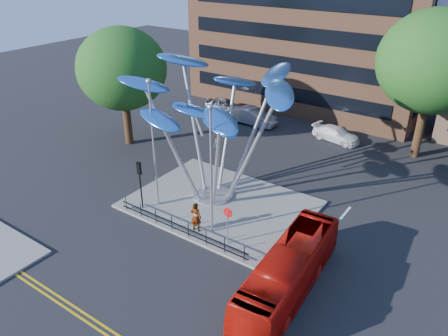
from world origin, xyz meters
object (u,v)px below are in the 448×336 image
Objects in this scene: leaf_sculpture at (213,105)px; parked_car_right at (336,134)px; tree_left at (122,69)px; parked_car_mid at (253,116)px; street_lamp_right at (211,160)px; pedestrian at (196,217)px; no_entry_sign_island at (228,220)px; traffic_light_island at (140,176)px; street_lamp_left at (153,134)px; tree_right at (434,62)px; parked_car_left at (224,105)px; red_bus at (288,272)px.

leaf_sculpture is 16.20m from parked_car_right.
tree_left is at bearing 164.45° from leaf_sculpture.
parked_car_mid is at bearing 110.75° from leaf_sculpture.
street_lamp_right is 4.08m from pedestrian.
no_entry_sign_island is at bearing -169.43° from parked_car_right.
traffic_light_island is 1.73× the size of pedestrian.
street_lamp_left is (9.50, -6.50, -1.44)m from tree_left.
street_lamp_left reaches higher than street_lamp_right.
street_lamp_left is 1.98× the size of parked_car_right.
street_lamp_left is 5.99m from pedestrian.
pedestrian is (-8.36, -19.50, -6.90)m from tree_right.
street_lamp_left reaches higher than pedestrian.
tree_right is 2.82× the size of parked_car_left.
parked_car_right is (15.20, 11.28, -6.15)m from tree_left.
tree_right is 0.95× the size of leaf_sculpture.
street_lamp_left is at bearing -165.55° from parked_car_left.
no_entry_sign_island is (6.50, -0.98, -3.54)m from street_lamp_left.
red_bus is 20.99m from parked_car_right.
street_lamp_left is 19.26m from parked_car_right.
street_lamp_right is at bearing -156.55° from parked_car_mid.
street_lamp_right is 6.05m from traffic_light_island.
traffic_light_island is at bearing -125.04° from leaf_sculpture.
tree_left is 11.60m from street_lamp_left.
street_lamp_right is 23.06m from parked_car_left.
parked_car_left is (-9.75, 15.31, -6.14)m from leaf_sculpture.
no_entry_sign_island is at bearing -151.79° from parked_car_left.
parked_car_mid is (6.68, 10.54, -5.97)m from tree_left.
tree_left is 18.35m from no_entry_sign_island.
leaf_sculpture reaches higher than parked_car_mid.
leaf_sculpture reaches higher than street_lamp_left.
traffic_light_island is (9.00, -7.50, -4.18)m from tree_left.
tree_right reaches higher than parked_car_right.
tree_left is 1.11× the size of red_bus.
parked_car_left reaches higher than parked_car_right.
leaf_sculpture reaches higher than street_lamp_right.
parked_car_mid is (-7.82, 17.54, -4.28)m from street_lamp_right.
parked_car_mid is 8.56m from parked_car_right.
leaf_sculpture is at bearing 54.96° from traffic_light_island.
street_lamp_right is 19.67m from parked_car_mid.
red_bus is (20.75, -8.95, -5.50)m from tree_left.
no_entry_sign_island is at bearing -17.87° from street_lamp_right.
red_bus is (-1.25, -20.95, -6.74)m from tree_right.
street_lamp_left reaches higher than parked_car_mid.
parked_car_mid is (-2.32, 18.04, -1.80)m from traffic_light_island.
street_lamp_left is at bearing 170.35° from parked_car_right.
pedestrian is at bearing -159.48° from parked_car_mid.
street_lamp_right is 0.89× the size of red_bus.
red_bus is at bearing -144.74° from parked_car_mid.
tree_right is 18.37m from leaf_sculpture.
no_entry_sign_island is 0.57× the size of parked_car_left.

